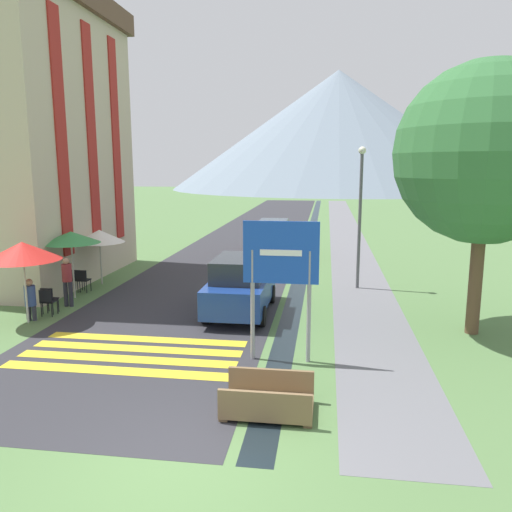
{
  "coord_description": "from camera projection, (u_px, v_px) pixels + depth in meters",
  "views": [
    {
      "loc": [
        2.2,
        -6.92,
        4.61
      ],
      "look_at": [
        -0.18,
        10.0,
        1.5
      ],
      "focal_mm": 35.0,
      "sensor_mm": 36.0,
      "label": 1
    }
  ],
  "objects": [
    {
      "name": "tree_by_path",
      "position": [
        486.0,
        154.0,
        13.05
      ],
      "size": [
        4.78,
        4.78,
        7.31
      ],
      "color": "brown",
      "rests_on": "ground_plane"
    },
    {
      "name": "cafe_chair_far_left",
      "position": [
        76.0,
        278.0,
        18.33
      ],
      "size": [
        0.4,
        0.4,
        0.85
      ],
      "rotation": [
        0.0,
        0.0,
        -0.31
      ],
      "color": "black",
      "rests_on": "ground_plane"
    },
    {
      "name": "cafe_umbrella_middle_green",
      "position": [
        71.0,
        237.0,
        17.22
      ],
      "size": [
        1.98,
        1.98,
        2.37
      ],
      "color": "#B7B2A8",
      "rests_on": "ground_plane"
    },
    {
      "name": "person_standing_terrace",
      "position": [
        67.0,
        278.0,
        16.38
      ],
      "size": [
        0.32,
        0.32,
        1.64
      ],
      "color": "#282833",
      "rests_on": "ground_plane"
    },
    {
      "name": "footpath",
      "position": [
        345.0,
        229.0,
        36.6
      ],
      "size": [
        2.2,
        60.0,
        0.01
      ],
      "color": "slate",
      "rests_on": "ground_plane"
    },
    {
      "name": "footbridge",
      "position": [
        268.0,
        401.0,
        9.41
      ],
      "size": [
        1.7,
        1.1,
        0.65
      ],
      "color": "brown",
      "rests_on": "ground_plane"
    },
    {
      "name": "mountain_distant",
      "position": [
        337.0,
        130.0,
        98.86
      ],
      "size": [
        65.29,
        65.29,
        22.95
      ],
      "color": "slate",
      "rests_on": "ground_plane"
    },
    {
      "name": "hotel_building",
      "position": [
        33.0,
        127.0,
        19.75
      ],
      "size": [
        5.32,
        8.88,
        11.34
      ],
      "color": "#BCAD93",
      "rests_on": "ground_plane"
    },
    {
      "name": "cafe_chair_far_right",
      "position": [
        83.0,
        279.0,
        18.28
      ],
      "size": [
        0.4,
        0.4,
        0.85
      ],
      "rotation": [
        0.0,
        0.0,
        -0.32
      ],
      "color": "black",
      "rests_on": "ground_plane"
    },
    {
      "name": "cafe_chair_near_right",
      "position": [
        49.0,
        298.0,
        15.63
      ],
      "size": [
        0.4,
        0.4,
        0.85
      ],
      "rotation": [
        0.0,
        0.0,
        -0.03
      ],
      "color": "black",
      "rests_on": "ground_plane"
    },
    {
      "name": "parked_car_near",
      "position": [
        241.0,
        285.0,
        15.66
      ],
      "size": [
        1.86,
        4.15,
        1.82
      ],
      "color": "navy",
      "rests_on": "ground_plane"
    },
    {
      "name": "cafe_chair_near_left",
      "position": [
        47.0,
        300.0,
        15.4
      ],
      "size": [
        0.4,
        0.4,
        0.85
      ],
      "rotation": [
        0.0,
        0.0,
        -0.31
      ],
      "color": "black",
      "rests_on": "ground_plane"
    },
    {
      "name": "parked_car_far",
      "position": [
        273.0,
        237.0,
        26.03
      ],
      "size": [
        1.79,
        4.17,
        1.82
      ],
      "color": "#A31919",
      "rests_on": "ground_plane"
    },
    {
      "name": "ground_plane",
      "position": [
        285.0,
        251.0,
        27.35
      ],
      "size": [
        160.0,
        160.0,
        0.0
      ],
      "primitive_type": "plane",
      "color": "#517542"
    },
    {
      "name": "road",
      "position": [
        263.0,
        228.0,
        37.43
      ],
      "size": [
        6.4,
        60.0,
        0.01
      ],
      "color": "#2D2D33",
      "rests_on": "ground_plane"
    },
    {
      "name": "streetlamp",
      "position": [
        360.0,
        206.0,
        18.47
      ],
      "size": [
        0.28,
        0.28,
        5.29
      ],
      "color": "#515156",
      "rests_on": "ground_plane"
    },
    {
      "name": "crosswalk_marking",
      "position": [
        132.0,
        354.0,
        12.37
      ],
      "size": [
        5.44,
        2.54,
        0.01
      ],
      "color": "yellow",
      "rests_on": "ground_plane"
    },
    {
      "name": "drainage_channel",
      "position": [
        312.0,
        229.0,
        36.93
      ],
      "size": [
        0.6,
        60.0,
        0.0
      ],
      "color": "black",
      "rests_on": "ground_plane"
    },
    {
      "name": "cafe_umbrella_rear_white",
      "position": [
        99.0,
        236.0,
        19.33
      ],
      "size": [
        1.92,
        1.92,
        2.15
      ],
      "color": "#B7B2A8",
      "rests_on": "ground_plane"
    },
    {
      "name": "person_seated_far",
      "position": [
        30.0,
        298.0,
        14.93
      ],
      "size": [
        0.32,
        0.32,
        1.28
      ],
      "color": "#282833",
      "rests_on": "ground_plane"
    },
    {
      "name": "cafe_umbrella_front_red",
      "position": [
        22.0,
        251.0,
        14.45
      ],
      "size": [
        2.17,
        2.17,
        2.43
      ],
      "color": "#B7B2A8",
      "rests_on": "ground_plane"
    },
    {
      "name": "road_sign",
      "position": [
        281.0,
        268.0,
        11.56
      ],
      "size": [
        1.77,
        0.11,
        3.36
      ],
      "color": "gray",
      "rests_on": "ground_plane"
    }
  ]
}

